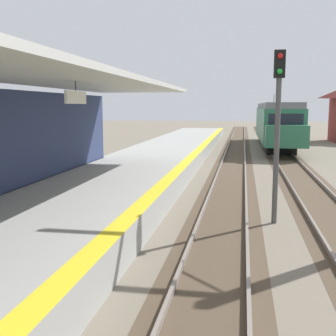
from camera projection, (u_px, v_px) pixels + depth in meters
station_platform at (94, 199)px, 14.46m from camera, size 5.00×80.00×0.91m
track_pair_nearest_platform at (228, 192)px, 17.66m from camera, size 2.34×120.00×0.16m
track_pair_middle at (314, 195)px, 17.08m from camera, size 2.34×120.00×0.16m
approaching_train at (276, 122)px, 37.56m from camera, size 2.93×19.60×4.76m
rail_signal_post at (278, 119)px, 12.72m from camera, size 0.32×0.34×5.20m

